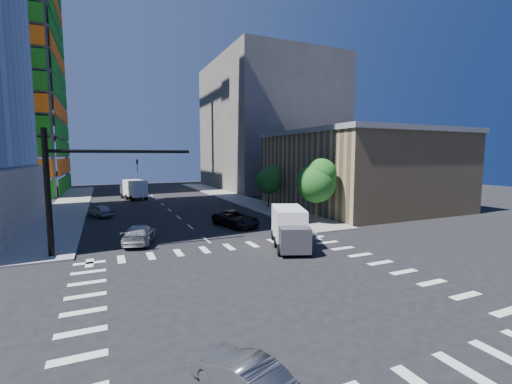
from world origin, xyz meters
TOP-DOWN VIEW (x-y plane):
  - ground at (0.00, 0.00)m, footprint 160.00×160.00m
  - road_markings at (0.00, 0.00)m, footprint 20.00×20.00m
  - sidewalk_ne at (12.50, 40.00)m, footprint 5.00×60.00m
  - sidewalk_nw at (-12.50, 40.00)m, footprint 5.00×60.00m
  - commercial_building at (25.00, 22.00)m, footprint 20.50×22.50m
  - bg_building_ne at (27.00, 55.00)m, footprint 24.00×30.00m
  - signal_mast_nw at (-10.00, 11.50)m, footprint 10.20×0.40m
  - tree_south at (12.63, 13.90)m, footprint 4.16×4.16m
  - tree_north at (12.93, 25.90)m, footprint 3.54×3.52m
  - car_nb_far at (4.35, 16.35)m, footprint 4.04×6.28m
  - car_sb_near at (-5.36, 13.23)m, footprint 3.50×5.64m
  - car_sb_mid at (-8.44, 28.11)m, footprint 3.22×4.50m
  - car_sb_cross at (-4.32, -7.17)m, footprint 2.59×3.98m
  - box_truck_near at (5.34, 6.87)m, footprint 4.41×6.32m
  - box_truck_far at (-3.46, 44.38)m, footprint 4.07×6.62m

SIDE VIEW (x-z plane):
  - ground at x=0.00m, z-range 0.00..0.00m
  - road_markings at x=0.00m, z-range 0.00..0.01m
  - sidewalk_ne at x=12.50m, z-range 0.00..0.15m
  - sidewalk_nw at x=-12.50m, z-range 0.00..0.15m
  - car_sb_cross at x=-4.32m, z-range 0.00..1.24m
  - car_sb_mid at x=-8.44m, z-range 0.00..1.42m
  - car_sb_near at x=-5.36m, z-range 0.00..1.53m
  - car_nb_far at x=4.35m, z-range 0.00..1.61m
  - box_truck_near at x=5.34m, z-range -0.18..2.87m
  - box_truck_far at x=-3.46m, z-range -0.19..3.04m
  - tree_north at x=12.93m, z-range 1.10..6.88m
  - tree_south at x=12.63m, z-range 1.27..8.10m
  - commercial_building at x=25.00m, z-range 0.01..10.61m
  - signal_mast_nw at x=-10.00m, z-range 0.99..9.99m
  - bg_building_ne at x=27.00m, z-range 0.00..28.00m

